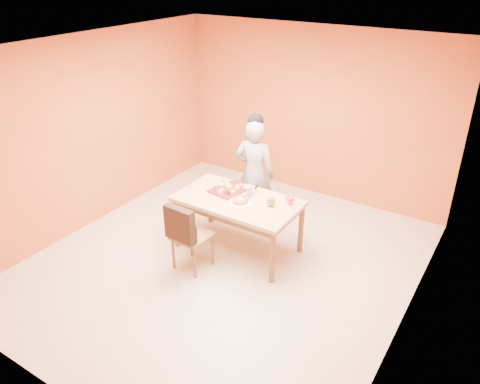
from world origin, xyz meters
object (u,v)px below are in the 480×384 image
Objects in this scene: red_dinner_plate at (236,184)px; magenta_glass at (290,201)px; egg_ornament at (271,201)px; checker_tin at (290,199)px; sponge_cake at (240,201)px; dining_table at (238,206)px; dining_chair at (191,235)px; person at (255,174)px; pastry_platter at (227,191)px.

red_dinner_plate is 2.47× the size of magenta_glass.
egg_ornament reaches higher than checker_tin.
magenta_glass is (0.55, 0.31, 0.01)m from sponge_cake.
dining_chair is at bearing -110.83° from dining_table.
sponge_cake is (0.25, -0.77, -0.01)m from person.
dining_table is at bearing -159.69° from magenta_glass.
person is 11.41× the size of egg_ornament.
dining_table is 4.17× the size of pastry_platter.
dining_table is at bearing -156.68° from egg_ornament.
dining_table is 0.74m from dining_chair.
dining_table is at bearing 139.32° from sponge_cake.
pastry_platter is at bearing 151.04° from sponge_cake.
magenta_glass is at bearing -7.32° from red_dinner_plate.
sponge_cake reaches higher than checker_tin.
egg_ornament is at bearing 20.19° from sponge_cake.
magenta_glass is 0.13m from checker_tin.
sponge_cake is at bearing -139.29° from checker_tin.
dining_chair reaches higher than egg_ornament.
person is at bearing 75.77° from red_dinner_plate.
pastry_platter is 0.89m from magenta_glass.
dining_chair reaches higher than pastry_platter.
checker_tin is (0.49, 0.42, -0.02)m from sponge_cake.
egg_ornament reaches higher than sponge_cake.
dining_table is 0.45m from red_dinner_plate.
checker_tin is (0.57, 0.35, 0.11)m from dining_table.
sponge_cake is 1.83× the size of checker_tin.
egg_ornament is at bearing -137.31° from magenta_glass.
dining_table is 0.68m from checker_tin.
dining_chair reaches higher than checker_tin.
pastry_platter is 1.69× the size of red_dinner_plate.
pastry_platter is at bearing -171.83° from magenta_glass.
person is at bearing 108.14° from sponge_cake.
person reaches higher than sponge_cake.
red_dinner_plate is 2.12× the size of checker_tin.
person is (-0.17, 0.70, 0.14)m from dining_table.
checker_tin reaches higher than dining_table.
sponge_cake is at bearing -144.53° from egg_ornament.
dining_chair is 1.31m from magenta_glass.
dining_chair is (-0.26, -0.68, -0.17)m from dining_table.
person is at bearing 154.63° from checker_tin.
red_dinner_plate is at bearing 129.13° from sponge_cake.
red_dinner_plate is at bearing 94.02° from pastry_platter.
red_dinner_plate is at bearing 92.73° from dining_chair.
dining_chair is 1.42m from person.
sponge_cake is 2.13× the size of magenta_glass.
egg_ornament is at bearing -22.01° from red_dinner_plate.
sponge_cake is (0.34, -0.42, 0.03)m from red_dinner_plate.
person reaches higher than checker_tin.
dining_table is 7.02× the size of red_dinner_plate.
pastry_platter is 0.85m from checker_tin.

